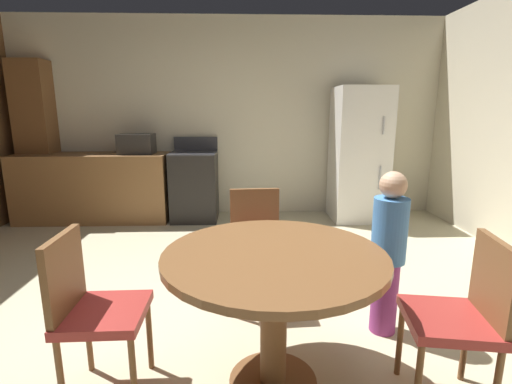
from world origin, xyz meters
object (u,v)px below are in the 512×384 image
Objects in this scene: oven_range at (195,185)px; chair_west at (91,305)px; dining_table at (274,282)px; chair_north at (256,239)px; refrigerator at (359,155)px; microwave at (137,144)px; person_child at (388,250)px; chair_east at (464,312)px.

oven_range is 1.26× the size of chair_west.
dining_table is 0.93m from chair_north.
refrigerator is 4.00× the size of microwave.
person_child is at bearing 31.72° from dining_table.
chair_west is at bearing 5.21° from chair_east.
chair_east is (1.72, -3.35, 0.03)m from oven_range.
dining_table is at bearing 0.00° from chair_west.
microwave is 0.51× the size of chair_north.
dining_table is 0.93m from chair_west.
chair_east is 1.00× the size of chair_west.
refrigerator reaches higher than chair_north.
dining_table is at bearing -0.00° from chair_north.
oven_range is 0.93m from microwave.
microwave is at bearing 115.84° from dining_table.
chair_west is 0.80× the size of person_child.
chair_east reaches higher than dining_table.
microwave is 0.40× the size of person_child.
dining_table is 1.30× the size of chair_west.
refrigerator is at bearing 66.14° from dining_table.
chair_north is at bearing -123.16° from refrigerator.
chair_east is at bearing -98.23° from refrigerator.
microwave is (-0.74, -0.00, 0.56)m from oven_range.
person_child is (-0.61, -2.66, -0.30)m from refrigerator.
microwave is 0.51× the size of chair_west.
chair_west is 1.78m from person_child.
chair_north is at bearing -38.49° from chair_east.
chair_north reaches higher than dining_table.
refrigerator is at bearing 52.68° from chair_west.
oven_range is 0.97× the size of dining_table.
person_child reaches higher than dining_table.
person_child is at bearing -68.55° from chair_east.
refrigerator is at bearing -0.98° from microwave.
microwave is at bearing 99.85° from chair_west.
chair_west is at bearing -178.91° from dining_table.
chair_west is (0.62, -3.21, -0.53)m from microwave.
microwave is (-2.94, 0.05, 0.15)m from refrigerator.
chair_east is (-0.48, -3.30, -0.38)m from refrigerator.
person_child reaches higher than chair_north.
chair_west is at bearing -46.31° from chair_north.
microwave is at bearing 179.02° from refrigerator.
oven_range is 1.26× the size of chair_east.
chair_east is at bearing -62.76° from oven_range.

